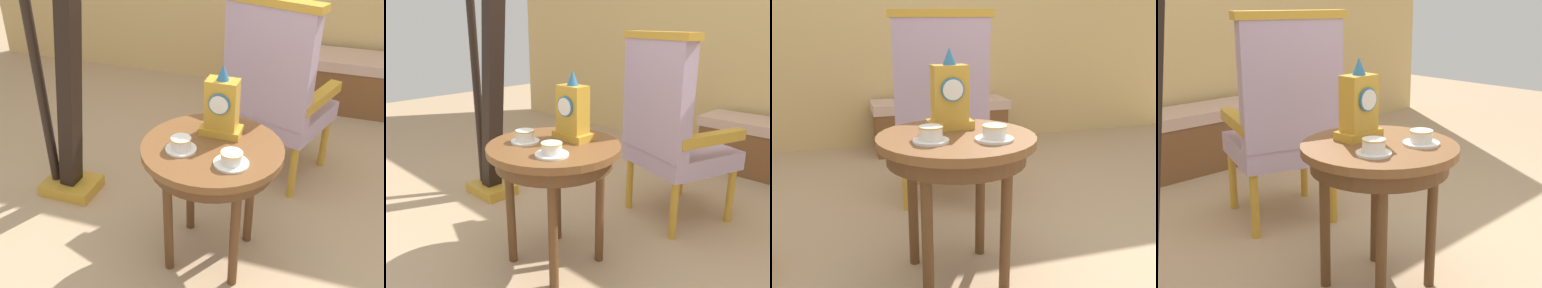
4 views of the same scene
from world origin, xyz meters
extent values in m
plane|color=tan|center=(0.00, 0.00, 0.00)|extent=(10.00, 10.00, 0.00)
cylinder|color=brown|center=(-0.04, -0.04, 0.62)|extent=(0.64, 0.64, 0.03)
cylinder|color=#56351C|center=(-0.04, -0.04, 0.56)|extent=(0.56, 0.56, 0.07)
cylinder|color=#56351C|center=(0.12, 0.11, 0.30)|extent=(0.04, 0.04, 0.60)
cylinder|color=#56351C|center=(-0.20, 0.11, 0.30)|extent=(0.04, 0.04, 0.60)
cylinder|color=#56351C|center=(-0.20, -0.20, 0.30)|extent=(0.04, 0.04, 0.60)
cylinder|color=#56351C|center=(0.12, -0.20, 0.30)|extent=(0.04, 0.04, 0.60)
cylinder|color=white|center=(-0.16, -0.12, 0.64)|extent=(0.14, 0.14, 0.01)
cylinder|color=white|center=(-0.16, -0.12, 0.67)|extent=(0.09, 0.09, 0.05)
torus|color=gold|center=(-0.16, -0.12, 0.69)|extent=(0.09, 0.09, 0.00)
cylinder|color=white|center=(0.08, -0.16, 0.64)|extent=(0.15, 0.15, 0.01)
cylinder|color=white|center=(0.08, -0.16, 0.67)|extent=(0.09, 0.09, 0.05)
torus|color=gold|center=(0.08, -0.16, 0.69)|extent=(0.10, 0.10, 0.00)
cube|color=gold|center=(-0.03, 0.08, 0.65)|extent=(0.19, 0.11, 0.04)
cube|color=gold|center=(-0.03, 0.08, 0.78)|extent=(0.14, 0.09, 0.23)
cylinder|color=teal|center=(-0.03, 0.03, 0.80)|extent=(0.10, 0.01, 0.10)
cylinder|color=white|center=(-0.03, 0.02, 0.80)|extent=(0.08, 0.00, 0.08)
cone|color=teal|center=(-0.03, 0.08, 0.93)|extent=(0.06, 0.06, 0.07)
cube|color=#B299B7|center=(0.14, 0.85, 0.41)|extent=(0.66, 0.66, 0.11)
cube|color=#B299B7|center=(0.07, 0.64, 0.78)|extent=(0.52, 0.25, 0.64)
cube|color=gold|center=(0.07, 0.64, 1.12)|extent=(0.56, 0.28, 0.04)
cube|color=gold|center=(0.36, 0.77, 0.57)|extent=(0.22, 0.47, 0.06)
cube|color=gold|center=(-0.08, 0.92, 0.57)|extent=(0.22, 0.47, 0.06)
cylinder|color=gold|center=(0.42, 0.98, 0.18)|extent=(0.04, 0.04, 0.35)
cylinder|color=gold|center=(0.00, 1.13, 0.18)|extent=(0.04, 0.04, 0.35)
cylinder|color=gold|center=(0.28, 0.57, 0.18)|extent=(0.04, 0.04, 0.35)
cylinder|color=gold|center=(-0.14, 0.71, 0.18)|extent=(0.04, 0.04, 0.35)
cube|color=gold|center=(-0.99, 0.20, 0.04)|extent=(0.32, 0.24, 0.07)
cylinder|color=black|center=(-1.09, 0.20, 0.88)|extent=(0.06, 0.06, 1.63)
cube|color=black|center=(-0.89, 0.20, 0.81)|extent=(0.28, 0.11, 1.50)
camera|label=1|loc=(0.43, -1.72, 1.67)|focal=42.84mm
camera|label=2|loc=(1.25, -1.21, 1.18)|focal=36.03mm
camera|label=3|loc=(-0.47, -1.60, 1.04)|focal=39.26mm
camera|label=4|loc=(-1.55, -1.38, 1.21)|focal=48.89mm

